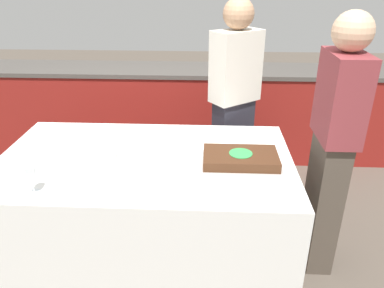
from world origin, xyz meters
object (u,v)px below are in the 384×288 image
object	(u,v)px
cake	(240,158)
person_seated_right	(332,147)
person_cutting_cake	(234,102)
plate_stack	(98,156)
wine_glass	(31,176)

from	to	relation	value
cake	person_seated_right	distance (m)	0.55
cake	person_cutting_cake	size ratio (longest dim) A/B	0.30
person_seated_right	plate_stack	bearing A→B (deg)	-88.48
wine_glass	person_cutting_cake	bearing A→B (deg)	47.25
plate_stack	wine_glass	distance (m)	0.46
plate_stack	person_cutting_cake	size ratio (longest dim) A/B	0.14
person_cutting_cake	person_seated_right	xyz separation A→B (m)	(0.54, -0.76, -0.01)
person_seated_right	wine_glass	bearing A→B (deg)	-75.47
cake	plate_stack	size ratio (longest dim) A/B	2.16
person_cutting_cake	person_seated_right	world-z (taller)	person_cutting_cake
wine_glass	person_seated_right	bearing A→B (deg)	14.53
wine_glass	person_cutting_cake	distance (m)	1.62
person_cutting_cake	person_seated_right	distance (m)	0.94
cake	person_seated_right	world-z (taller)	person_seated_right
cake	wine_glass	distance (m)	1.17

